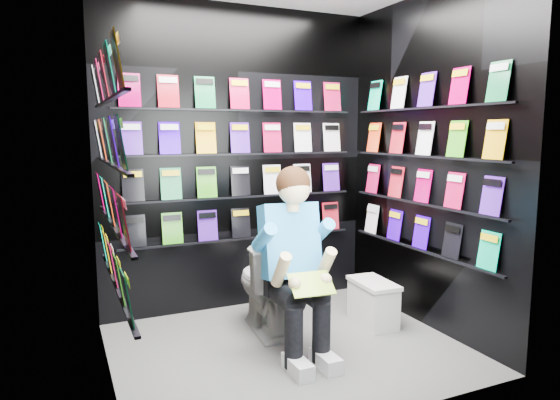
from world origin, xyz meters
name	(u,v)px	position (x,y,z in m)	size (l,w,h in m)	color
floor	(288,348)	(0.00, 0.00, 0.00)	(2.40, 2.40, 0.00)	#5D5C5A
wall_back	(239,160)	(0.00, 1.00, 1.30)	(2.40, 0.04, 2.60)	black
wall_front	(372,180)	(0.00, -1.00, 1.30)	(2.40, 0.04, 2.60)	black
wall_left	(103,173)	(-1.20, 0.00, 1.30)	(0.04, 2.00, 2.60)	black
wall_right	(427,163)	(1.20, 0.00, 1.30)	(0.04, 2.00, 2.60)	black
comics_back	(240,159)	(0.00, 0.97, 1.31)	(2.10, 0.06, 1.37)	#BE0E44
comics_left	(108,172)	(-1.17, 0.00, 1.31)	(0.06, 1.70, 1.37)	#BE0E44
comics_right	(424,162)	(1.17, 0.00, 1.31)	(0.06, 1.70, 1.37)	#BE0E44
toilet	(267,284)	(-0.01, 0.37, 0.37)	(0.42, 0.75, 0.73)	white
longbox	(373,304)	(0.82, 0.14, 0.16)	(0.24, 0.43, 0.32)	silver
longbox_lid	(374,283)	(0.82, 0.14, 0.34)	(0.26, 0.45, 0.03)	silver
reader	(288,243)	(-0.01, -0.01, 0.78)	(0.53, 0.77, 1.42)	#1D77C1
held_comic	(311,284)	(-0.01, -0.36, 0.58)	(0.28, 0.01, 0.20)	green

